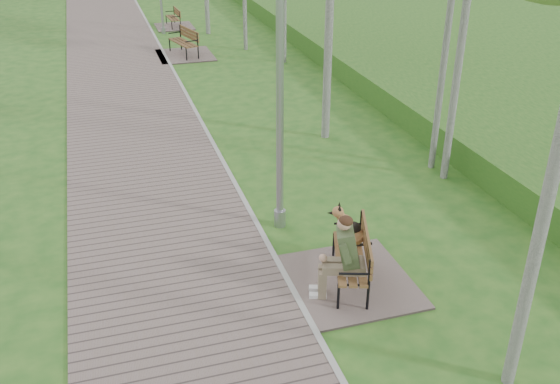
{
  "coord_description": "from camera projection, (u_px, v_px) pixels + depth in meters",
  "views": [
    {
      "loc": [
        -2.62,
        -7.55,
        6.06
      ],
      "look_at": [
        0.16,
        1.55,
        1.18
      ],
      "focal_mm": 40.0,
      "sensor_mm": 36.0,
      "label": 1
    }
  ],
  "objects": [
    {
      "name": "ground",
      "position": [
        299.0,
        302.0,
        9.87
      ],
      "size": [
        120.0,
        120.0,
        0.0
      ],
      "primitive_type": "plane",
      "color": "#23571C",
      "rests_on": "ground"
    },
    {
      "name": "walkway",
      "position": [
        108.0,
        26.0,
        27.7
      ],
      "size": [
        3.5,
        67.0,
        0.04
      ],
      "primitive_type": "cube",
      "color": "#73615D",
      "rests_on": "ground"
    },
    {
      "name": "kerb",
      "position": [
        148.0,
        23.0,
        28.15
      ],
      "size": [
        0.1,
        67.0,
        0.05
      ],
      "primitive_type": "cube",
      "color": "#999993",
      "rests_on": "ground"
    },
    {
      "name": "embankment",
      "position": [
        403.0,
        14.0,
        30.01
      ],
      "size": [
        14.0,
        70.0,
        1.6
      ],
      "primitive_type": "cube",
      "color": "#54832D",
      "rests_on": "ground"
    },
    {
      "name": "bench_main",
      "position": [
        348.0,
        260.0,
        10.08
      ],
      "size": [
        1.94,
        2.15,
        1.69
      ],
      "color": "#73615D",
      "rests_on": "ground"
    },
    {
      "name": "bench_second",
      "position": [
        184.0,
        50.0,
        23.08
      ],
      "size": [
        1.99,
        2.21,
        1.22
      ],
      "color": "#73615D",
      "rests_on": "ground"
    },
    {
      "name": "bench_third",
      "position": [
        173.0,
        23.0,
        27.42
      ],
      "size": [
        1.6,
        1.78,
        0.98
      ],
      "color": "#73615D",
      "rests_on": "ground"
    },
    {
      "name": "lamp_post_near",
      "position": [
        280.0,
        90.0,
        10.78
      ],
      "size": [
        0.22,
        0.22,
        5.81
      ],
      "color": "#919398",
      "rests_on": "ground"
    }
  ]
}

